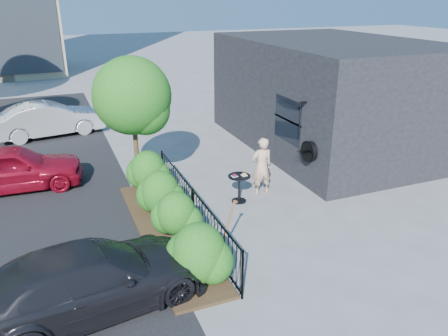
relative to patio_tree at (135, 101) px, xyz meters
name	(u,v)px	position (x,y,z in m)	size (l,w,h in m)	color
ground	(247,217)	(2.24, -2.76, -2.76)	(120.00, 120.00, 0.00)	gray
shop_building	(329,93)	(7.73, 1.74, -0.76)	(6.22, 9.00, 4.00)	black
fence	(193,208)	(0.74, -2.76, -2.20)	(0.05, 6.05, 1.10)	black
planting_bed	(167,232)	(0.04, -2.76, -2.72)	(1.30, 6.00, 0.08)	#382616
shrubs	(168,206)	(0.14, -2.66, -2.06)	(1.10, 5.60, 1.24)	#195A14
patio_tree	(135,101)	(0.00, 0.00, 0.00)	(2.20, 2.20, 3.94)	#3F2B19
cafe_table	(239,184)	(2.43, -1.79, -2.21)	(0.64, 0.64, 0.85)	black
woman	(262,166)	(3.26, -1.54, -1.90)	(0.63, 0.42, 1.74)	#D5A889
shovel	(225,233)	(0.98, -4.30, -2.14)	(0.48, 0.18, 1.42)	brown
car_red	(12,168)	(-3.56, 1.55, -2.07)	(1.63, 4.05, 1.38)	#A90E25
car_silver	(49,119)	(-2.35, 6.91, -2.06)	(1.50, 4.29, 1.41)	#BBBBC0
car_darkgrey	(91,279)	(-1.97, -4.94, -2.11)	(1.82, 4.47, 1.30)	black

